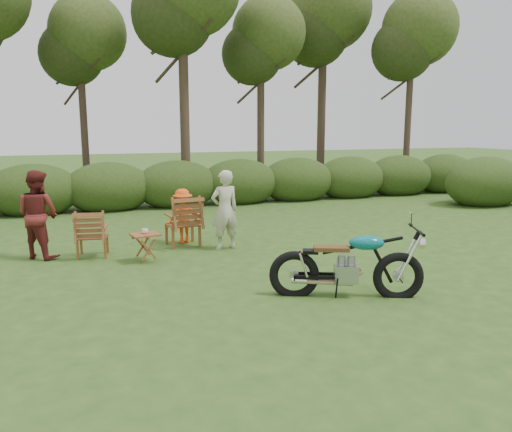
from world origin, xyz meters
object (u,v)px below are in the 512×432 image
object	(u,v)px
motorcycle	(345,296)
child	(184,243)
cup	(145,231)
adult_b	(41,257)
side_table	(146,248)
adult_a	(225,249)
lawn_chair_left	(93,256)
lawn_chair_right	(183,245)

from	to	relation	value
motorcycle	child	bearing A→B (deg)	133.27
cup	adult_b	bearing A→B (deg)	152.65
child	side_table	bearing A→B (deg)	37.92
adult_a	lawn_chair_left	bearing A→B (deg)	-15.81
lawn_chair_left	side_table	distance (m)	1.16
lawn_chair_left	cup	xyz separation A→B (m)	(0.88, -0.69, 0.55)
adult_a	lawn_chair_right	bearing A→B (deg)	-47.84
cup	adult_b	size ratio (longest dim) A/B	0.07
adult_b	cup	bearing A→B (deg)	-166.57
adult_a	child	world-z (taller)	adult_a
cup	adult_b	distance (m)	2.09
lawn_chair_left	adult_a	xyz separation A→B (m)	(2.48, -0.29, 0.00)
motorcycle	lawn_chair_right	world-z (taller)	motorcycle
motorcycle	lawn_chair_right	size ratio (longest dim) A/B	2.01
lawn_chair_right	side_table	distance (m)	1.36
motorcycle	cup	bearing A→B (deg)	153.38
cup	child	world-z (taller)	cup
adult_b	lawn_chair_left	bearing A→B (deg)	-153.92
lawn_chair_right	adult_b	world-z (taller)	adult_b
lawn_chair_right	child	distance (m)	0.24
cup	child	size ratio (longest dim) A/B	0.10
lawn_chair_left	lawn_chair_right	bearing A→B (deg)	-161.08
lawn_chair_left	cup	distance (m)	1.24
motorcycle	cup	world-z (taller)	cup
motorcycle	lawn_chair_left	world-z (taller)	motorcycle
lawn_chair_right	side_table	size ratio (longest dim) A/B	2.01
side_table	adult_a	bearing A→B (deg)	14.78
side_table	cup	bearing A→B (deg)	85.05
lawn_chair_left	adult_b	xyz separation A→B (m)	(-0.91, 0.24, 0.00)
adult_a	adult_b	bearing A→B (deg)	-18.01
lawn_chair_left	adult_b	bearing A→B (deg)	-5.03
cup	adult_b	xyz separation A→B (m)	(-1.79, 0.93, -0.55)
lawn_chair_right	child	world-z (taller)	child
side_table	adult_b	bearing A→B (deg)	151.99
side_table	lawn_chair_left	bearing A→B (deg)	140.93
side_table	adult_a	distance (m)	1.68
cup	side_table	bearing A→B (deg)	-94.95
side_table	adult_b	xyz separation A→B (m)	(-1.79, 0.95, -0.25)
adult_b	child	xyz separation A→B (m)	(2.72, 0.28, 0.00)
side_table	child	world-z (taller)	child
adult_a	side_table	bearing A→B (deg)	5.62
lawn_chair_left	cup	world-z (taller)	cup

